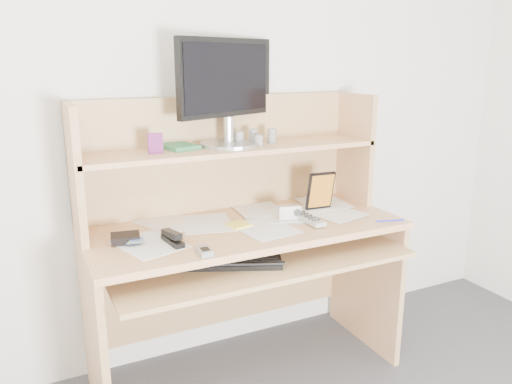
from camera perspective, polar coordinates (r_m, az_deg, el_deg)
name	(u,v)px	position (r m, az deg, el deg)	size (l,w,h in m)	color
back_wall	(217,106)	(2.42, -4.43, 9.77)	(3.60, 0.04, 2.50)	white
desk	(239,231)	(2.32, -1.97, -4.51)	(1.40, 0.70, 1.30)	tan
paper_clutter	(246,224)	(2.23, -1.14, -3.71)	(1.32, 0.54, 0.01)	silver
keyboard	(231,261)	(2.07, -2.85, -7.89)	(0.44, 0.30, 0.03)	black
tv_remote	(308,219)	(2.27, 6.00, -3.08)	(0.06, 0.20, 0.02)	#A1A29D
flip_phone	(204,250)	(1.91, -5.97, -6.62)	(0.05, 0.09, 0.02)	#A2A2A4
stapler	(173,237)	(2.03, -9.52, -5.09)	(0.04, 0.15, 0.05)	black
wallet	(125,238)	(2.08, -14.71, -5.09)	(0.11, 0.09, 0.03)	black
sticky_note_pad	(239,225)	(2.21, -1.98, -3.79)	(0.09, 0.09, 0.01)	yellow
digital_camera	(289,212)	(2.29, 3.83, -2.30)	(0.10, 0.04, 0.06)	#BDBDC0
game_case	(320,191)	(2.43, 7.37, 0.14)	(0.13, 0.01, 0.19)	black
blue_pen	(390,221)	(2.34, 15.08, -3.17)	(0.01, 0.01, 0.13)	#1B1FCD
card_box	(155,143)	(2.14, -11.43, 5.47)	(0.06, 0.02, 0.09)	maroon
shelf_book	(178,146)	(2.25, -8.94, 5.17)	(0.13, 0.18, 0.02)	#388C58
chip_stack_a	(239,138)	(2.33, -1.92, 6.21)	(0.05, 0.05, 0.06)	black
chip_stack_b	(272,136)	(2.36, 1.82, 6.41)	(0.04, 0.04, 0.07)	white
chip_stack_c	(259,140)	(2.29, 0.30, 5.92)	(0.04, 0.04, 0.05)	black
chip_stack_d	(253,136)	(2.35, -0.30, 6.37)	(0.04, 0.04, 0.07)	white
monitor	(227,89)	(2.29, -3.35, 11.65)	(0.52, 0.29, 0.48)	#AEAFB4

